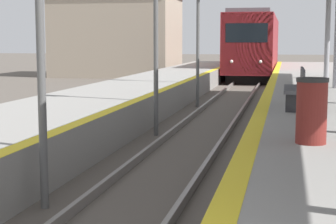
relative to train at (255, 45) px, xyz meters
The scene contains 6 objects.
train is the anchor object (origin of this frame).
signal_mid 24.74m from the train, 92.55° to the right, with size 0.36×0.31×4.87m.
signal_far 18.22m from the train, 93.30° to the right, with size 0.36×0.31×4.87m.
trash_bin 30.15m from the train, 85.12° to the right, with size 0.48×0.48×0.99m.
bench 25.66m from the train, 84.60° to the right, with size 0.44×1.88×0.92m.
station_building 9.45m from the train, behind, with size 8.46×6.12×5.73m.
Camera 1 is at (2.18, -2.40, 2.44)m, focal length 60.00 mm.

